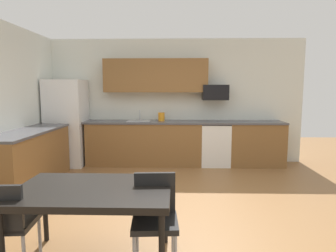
% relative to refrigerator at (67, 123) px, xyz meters
% --- Properties ---
extents(ground_plane, '(12.00, 12.00, 0.00)m').
position_rel_refrigerator_xyz_m(ground_plane, '(2.18, -2.22, -0.90)').
color(ground_plane, olive).
extents(wall_back, '(5.80, 0.10, 2.70)m').
position_rel_refrigerator_xyz_m(wall_back, '(2.18, 0.43, 0.45)').
color(wall_back, silver).
rests_on(wall_back, ground).
extents(cabinet_run_back, '(2.41, 0.60, 0.90)m').
position_rel_refrigerator_xyz_m(cabinet_run_back, '(1.64, 0.08, -0.45)').
color(cabinet_run_back, brown).
rests_on(cabinet_run_back, ground).
extents(cabinet_run_back_right, '(1.14, 0.60, 0.90)m').
position_rel_refrigerator_xyz_m(cabinet_run_back_right, '(4.01, 0.08, -0.45)').
color(cabinet_run_back_right, brown).
rests_on(cabinet_run_back_right, ground).
extents(cabinet_run_left, '(0.60, 2.00, 0.90)m').
position_rel_refrigerator_xyz_m(cabinet_run_left, '(-0.12, -1.42, -0.45)').
color(cabinet_run_left, brown).
rests_on(cabinet_run_left, ground).
extents(countertop_back, '(4.80, 0.64, 0.04)m').
position_rel_refrigerator_xyz_m(countertop_back, '(2.18, 0.08, 0.02)').
color(countertop_back, '#4C4C51').
rests_on(countertop_back, cabinet_run_back).
extents(countertop_left, '(0.64, 2.00, 0.04)m').
position_rel_refrigerator_xyz_m(countertop_left, '(-0.12, -1.42, 0.02)').
color(countertop_left, '#4C4C51').
rests_on(countertop_left, cabinet_run_left).
extents(upper_cabinets_back, '(2.20, 0.34, 0.70)m').
position_rel_refrigerator_xyz_m(upper_cabinets_back, '(1.88, 0.21, 1.00)').
color(upper_cabinets_back, brown).
extents(refrigerator, '(0.76, 0.70, 1.81)m').
position_rel_refrigerator_xyz_m(refrigerator, '(0.00, 0.00, 0.00)').
color(refrigerator, white).
rests_on(refrigerator, ground).
extents(oven_range, '(0.60, 0.60, 0.91)m').
position_rel_refrigerator_xyz_m(oven_range, '(3.14, 0.08, -0.45)').
color(oven_range, white).
rests_on(oven_range, ground).
extents(microwave, '(0.54, 0.36, 0.32)m').
position_rel_refrigerator_xyz_m(microwave, '(3.14, 0.18, 0.64)').
color(microwave, black).
extents(sink_basin, '(0.48, 0.40, 0.14)m').
position_rel_refrigerator_xyz_m(sink_basin, '(1.52, 0.08, -0.02)').
color(sink_basin, '#A5A8AD').
rests_on(sink_basin, countertop_back).
extents(sink_faucet, '(0.02, 0.02, 0.24)m').
position_rel_refrigerator_xyz_m(sink_faucet, '(1.52, 0.26, 0.14)').
color(sink_faucet, '#B2B5BA').
rests_on(sink_faucet, countertop_back).
extents(dining_table, '(1.40, 0.90, 0.73)m').
position_rel_refrigerator_xyz_m(dining_table, '(1.57, -3.56, -0.23)').
color(dining_table, black).
rests_on(dining_table, ground).
extents(chair_near_table, '(0.43, 0.43, 0.85)m').
position_rel_refrigerator_xyz_m(chair_near_table, '(2.13, -3.59, -0.40)').
color(chair_near_table, black).
rests_on(chair_near_table, ground).
extents(chair_far_side, '(0.43, 0.43, 0.85)m').
position_rel_refrigerator_xyz_m(chair_far_side, '(0.87, -3.76, -0.40)').
color(chair_far_side, black).
rests_on(chair_far_side, ground).
extents(kettle, '(0.14, 0.14, 0.20)m').
position_rel_refrigerator_xyz_m(kettle, '(2.00, 0.13, 0.12)').
color(kettle, orange).
rests_on(kettle, countertop_back).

